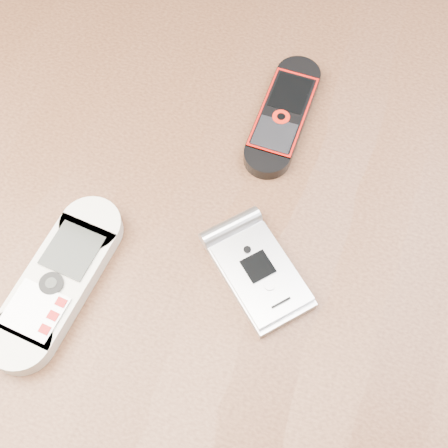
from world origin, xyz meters
TOP-DOWN VIEW (x-y plane):
  - ground at (0.00, 0.00)m, footprint 4.00×4.00m
  - table at (0.00, 0.00)m, footprint 1.20×0.80m
  - nokia_white at (-0.11, -0.10)m, footprint 0.07×0.17m
  - nokia_black_red at (0.02, 0.14)m, footprint 0.05×0.15m
  - motorola_razr at (0.05, -0.03)m, footprint 0.12×0.12m

SIDE VIEW (x-z plane):
  - ground at x=0.00m, z-range 0.00..0.00m
  - table at x=0.00m, z-range 0.27..1.02m
  - nokia_black_red at x=0.02m, z-range 0.75..0.76m
  - motorola_razr at x=0.05m, z-range 0.75..0.77m
  - nokia_white at x=-0.11m, z-range 0.75..0.77m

